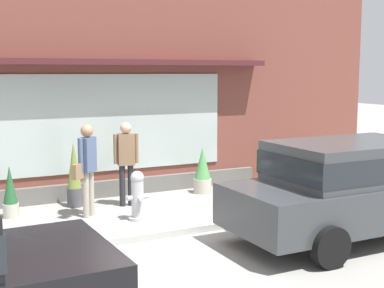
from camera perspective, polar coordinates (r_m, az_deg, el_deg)
The scene contains 12 objects.
ground_plane at distance 9.33m, azimuth -2.16°, elevation -9.18°, with size 60.00×60.00×0.00m, color gray.
curb_strip at distance 9.13m, azimuth -1.63°, elevation -9.15°, with size 14.00×0.24×0.12m, color #B2B2AD.
storefront at distance 11.90m, azimuth -8.71°, elevation 5.48°, with size 14.00×0.81×4.62m.
fire_hydrant at distance 9.94m, azimuth -5.77°, elevation -5.46°, with size 0.40×0.37×0.91m.
pedestrian_with_handbag at distance 10.19m, azimuth -11.03°, elevation -2.00°, with size 0.56×0.47×1.73m.
pedestrian_passerby at distance 10.90m, azimuth -6.97°, elevation -1.34°, with size 0.50×0.24×1.70m.
parked_car_dark_gray at distance 9.17m, azimuth 17.02°, elevation -4.04°, with size 4.58×1.99×1.60m.
potted_plant_low_front at distance 11.08m, azimuth -12.33°, elevation -3.29°, with size 0.31×0.31×1.32m.
potted_plant_window_center at distance 13.90m, azimuth 12.01°, elevation -2.20°, with size 0.39×0.39×0.71m.
potted_plant_by_entrance at distance 12.07m, azimuth 1.12°, elevation -2.90°, with size 0.40×0.40×1.03m.
potted_plant_near_hydrant at distance 12.84m, azimuth 8.16°, elevation -2.77°, with size 0.49×0.49×0.71m.
potted_plant_window_right at distance 10.60m, azimuth -18.64°, elevation -4.91°, with size 0.29×0.29×0.98m.
Camera 1 is at (-3.71, -8.12, 2.70)m, focal length 50.54 mm.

